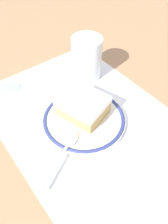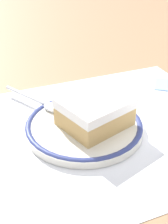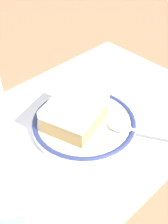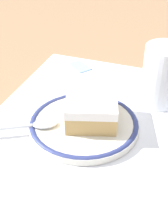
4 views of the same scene
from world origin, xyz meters
TOP-DOWN VIEW (x-y plane):
  - ground_plane at (0.00, 0.00)m, footprint 2.40×2.40m
  - placemat at (0.00, 0.00)m, footprint 0.49×0.34m
  - plate at (-0.01, -0.01)m, footprint 0.18×0.18m
  - cake_slice at (-0.02, 0.00)m, footprint 0.11×0.10m
  - spoon at (0.03, -0.08)m, footprint 0.08×0.12m
  - cup at (-0.13, 0.09)m, footprint 0.07×0.07m
  - sugar_packet at (-0.20, -0.09)m, footprint 0.05×0.06m

SIDE VIEW (x-z plane):
  - ground_plane at x=0.00m, z-range 0.00..0.00m
  - placemat at x=0.00m, z-range 0.00..0.00m
  - sugar_packet at x=-0.20m, z-range 0.00..0.01m
  - plate at x=-0.01m, z-range 0.00..0.02m
  - spoon at x=0.03m, z-range 0.01..0.02m
  - cake_slice at x=-0.02m, z-range 0.01..0.06m
  - cup at x=-0.13m, z-range -0.01..0.10m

